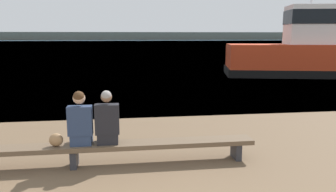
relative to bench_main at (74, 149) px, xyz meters
name	(u,v)px	position (x,y,z in m)	size (l,w,h in m)	color
water_surface	(122,42)	(0.58, 123.65, -0.36)	(240.00, 240.00, 0.00)	teal
far_shoreline	(122,36)	(0.58, 192.30, 1.86)	(600.00, 12.00, 4.44)	#4C4C42
bench_main	(74,149)	(0.00, 0.00, 0.00)	(7.09, 0.44, 0.44)	brown
person_left	(80,121)	(0.15, 0.01, 0.54)	(0.46, 0.41, 1.05)	navy
person_right	(107,121)	(0.65, 0.01, 0.52)	(0.46, 0.40, 1.05)	black
shopping_bag	(56,140)	(-0.31, -0.02, 0.20)	(0.26, 0.17, 0.25)	#9E754C
tugboat_red	(307,54)	(12.47, 13.17, 1.00)	(10.35, 5.72, 6.95)	red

